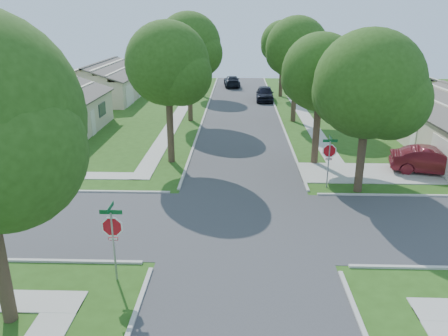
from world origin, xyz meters
TOP-DOWN VIEW (x-y plane):
  - ground at (0.00, 0.00)m, footprint 100.00×100.00m
  - road_ns at (0.00, 0.00)m, footprint 7.00×100.00m
  - sidewalk_ne at (6.10, 26.00)m, footprint 1.20×40.00m
  - sidewalk_nw at (-6.10, 26.00)m, footprint 1.20×40.00m
  - driveway at (7.90, 7.10)m, footprint 8.80×3.60m
  - stop_sign_sw at (-4.70, -4.70)m, footprint 1.05×0.80m
  - stop_sign_ne at (4.70, 4.70)m, footprint 1.05×0.80m
  - tree_e_near at (4.75, 9.01)m, footprint 4.97×4.80m
  - tree_e_mid at (4.76, 21.01)m, footprint 5.59×5.40m
  - tree_e_far at (4.75, 34.01)m, footprint 5.17×5.00m
  - tree_w_near at (-4.64, 9.01)m, footprint 5.38×5.20m
  - tree_w_mid at (-4.64, 21.01)m, footprint 5.80×5.60m
  - tree_w_far at (-4.65, 34.01)m, footprint 4.76×4.60m
  - tree_ne_corner at (6.36, 4.21)m, footprint 5.80×5.60m
  - house_ne_far at (15.99, 29.00)m, footprint 8.42×13.60m
  - house_nw_near at (-15.99, 15.00)m, footprint 8.42×13.60m
  - house_nw_far at (-15.99, 32.00)m, footprint 8.42×13.60m
  - car_driveway at (11.50, 7.29)m, footprint 5.06×2.72m
  - car_curb_east at (2.68, 31.07)m, footprint 2.09×4.87m
  - car_curb_west at (-1.20, 41.32)m, footprint 2.44×5.20m

SIDE VIEW (x-z plane):
  - ground at x=0.00m, z-range 0.00..0.00m
  - road_ns at x=0.00m, z-range -0.01..0.01m
  - sidewalk_ne at x=6.10m, z-range 0.00..0.04m
  - sidewalk_nw at x=-6.10m, z-range 0.00..0.04m
  - driveway at x=7.90m, z-range 0.00..0.05m
  - car_curb_west at x=-1.20m, z-range 0.00..1.47m
  - car_driveway at x=11.50m, z-range 0.00..1.58m
  - car_curb_east at x=2.68m, z-range 0.00..1.64m
  - house_ne_far at x=15.99m, z-range -0.60..3.63m
  - house_nw_near at x=-15.99m, z-range -0.60..3.63m
  - house_nw_far at x=-15.99m, z-range -0.60..3.63m
  - stop_sign_sw at x=-4.70m, z-range 0.54..3.52m
  - stop_sign_ne at x=4.70m, z-range 0.54..3.52m
  - tree_w_far at x=-4.65m, z-range 1.49..9.52m
  - tree_ne_corner at x=6.36m, z-range 1.26..9.92m
  - tree_e_near at x=4.75m, z-range 1.50..9.78m
  - tree_e_far at x=4.75m, z-range 1.62..10.34m
  - tree_w_near at x=-4.64m, z-range 1.63..10.60m
  - tree_e_mid at x=4.76m, z-range 1.64..10.86m
  - tree_w_mid at x=-4.64m, z-range 1.71..11.27m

